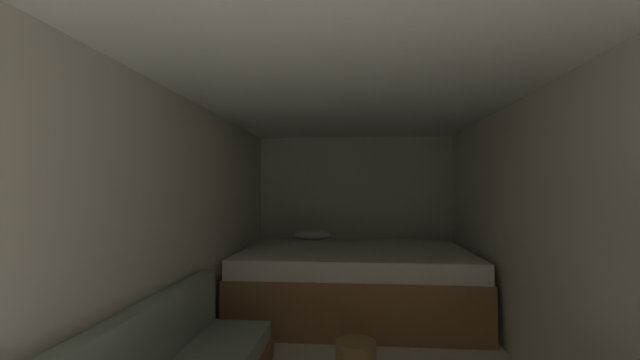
# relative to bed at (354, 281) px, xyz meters

# --- Properties ---
(wall_back) EXTENTS (2.74, 0.05, 2.14)m
(wall_back) POSITION_rel_bed_xyz_m (0.00, 0.98, 0.70)
(wall_back) COLOR beige
(wall_back) RESTS_ON ground
(wall_left) EXTENTS (0.05, 5.59, 2.14)m
(wall_left) POSITION_rel_bed_xyz_m (-1.34, -1.84, 0.70)
(wall_left) COLOR beige
(wall_left) RESTS_ON ground
(wall_right) EXTENTS (0.05, 5.59, 2.14)m
(wall_right) POSITION_rel_bed_xyz_m (1.35, -1.84, 0.70)
(wall_right) COLOR beige
(wall_right) RESTS_ON ground
(ceiling_slab) EXTENTS (2.74, 5.59, 0.05)m
(ceiling_slab) POSITION_rel_bed_xyz_m (0.00, -1.84, 1.79)
(ceiling_slab) COLOR white
(ceiling_slab) RESTS_ON wall_left
(bed) EXTENTS (2.52, 1.82, 0.89)m
(bed) POSITION_rel_bed_xyz_m (0.00, 0.00, 0.00)
(bed) COLOR olive
(bed) RESTS_ON ground
(wicker_basket) EXTENTS (0.31, 0.31, 0.24)m
(wicker_basket) POSITION_rel_bed_xyz_m (0.02, -1.46, -0.25)
(wicker_basket) COLOR olive
(wicker_basket) RESTS_ON ground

